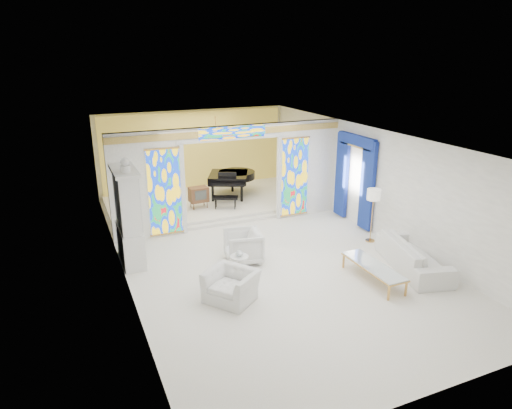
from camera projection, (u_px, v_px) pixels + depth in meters
name	position (u px, v px, depth m)	size (l,w,h in m)	color
floor	(259.00, 249.00, 12.11)	(12.00, 12.00, 0.00)	white
ceiling	(260.00, 137.00, 11.16)	(7.00, 12.00, 0.02)	white
wall_back	(194.00, 151.00, 16.85)	(7.00, 0.02, 3.00)	white
wall_front	(432.00, 312.00, 6.42)	(7.00, 0.02, 3.00)	white
wall_left	(118.00, 214.00, 10.32)	(0.02, 12.00, 3.00)	white
wall_right	(372.00, 181.00, 12.96)	(0.02, 12.00, 3.00)	white
partition_wall	(232.00, 172.00, 13.32)	(7.00, 0.22, 3.00)	white
stained_glass_left	(165.00, 192.00, 12.58)	(0.90, 0.04, 2.40)	gold
stained_glass_right	(295.00, 177.00, 14.11)	(0.90, 0.04, 2.40)	gold
stained_glass_transom	(233.00, 132.00, 12.86)	(2.00, 0.04, 0.34)	gold
alcove_platform	(211.00, 202.00, 15.65)	(6.80, 3.80, 0.18)	white
gold_curtain_back	(195.00, 152.00, 16.75)	(6.70, 0.10, 2.90)	#DAC34C
chandelier	(216.00, 130.00, 14.86)	(0.48, 0.48, 0.30)	#C79245
blue_drapes	(355.00, 173.00, 13.50)	(0.14, 1.85, 2.65)	navy
china_cabinet	(128.00, 217.00, 11.05)	(0.56, 1.46, 2.72)	silver
armchair_left	(231.00, 286.00, 9.55)	(1.01, 0.88, 0.66)	silver
armchair_right	(243.00, 246.00, 11.30)	(0.86, 0.88, 0.80)	white
sofa	(414.00, 255.00, 10.94)	(2.39, 0.94, 0.70)	white
side_table	(239.00, 263.00, 10.51)	(0.56, 0.56, 0.53)	silver
vase	(239.00, 252.00, 10.42)	(0.18, 0.18, 0.18)	white
coffee_table	(373.00, 267.00, 10.31)	(0.55, 1.79, 0.40)	silver
floor_lamp	(374.00, 197.00, 12.23)	(0.45, 0.45, 1.49)	#C79245
grand_piano	(232.00, 177.00, 15.87)	(2.21, 2.54, 0.98)	black
tv_console	(199.00, 195.00, 14.64)	(0.61, 0.44, 0.69)	brown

